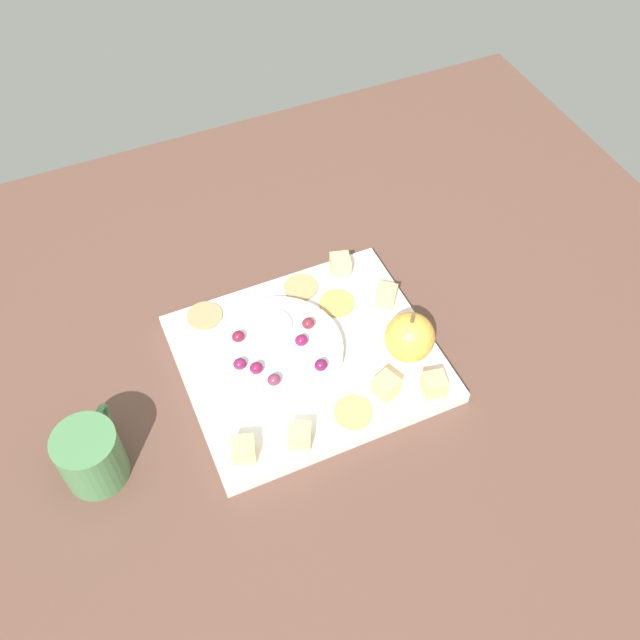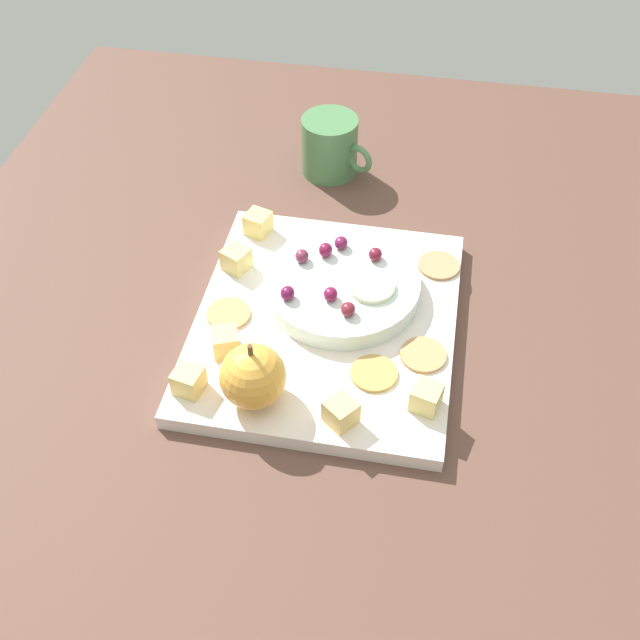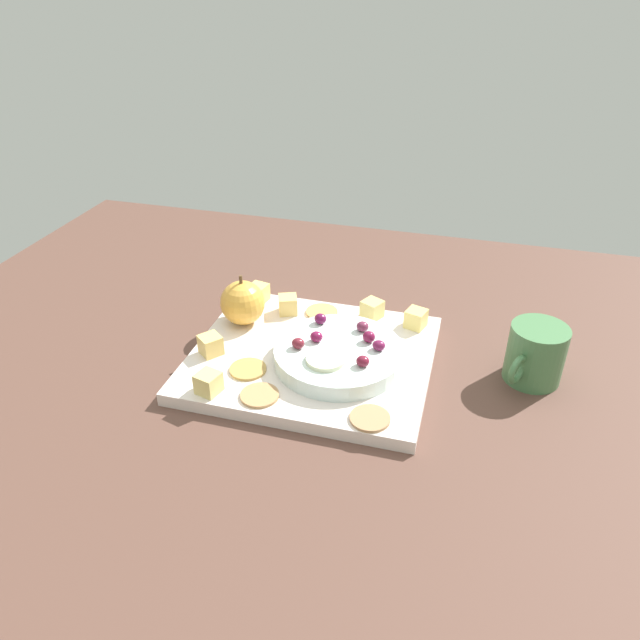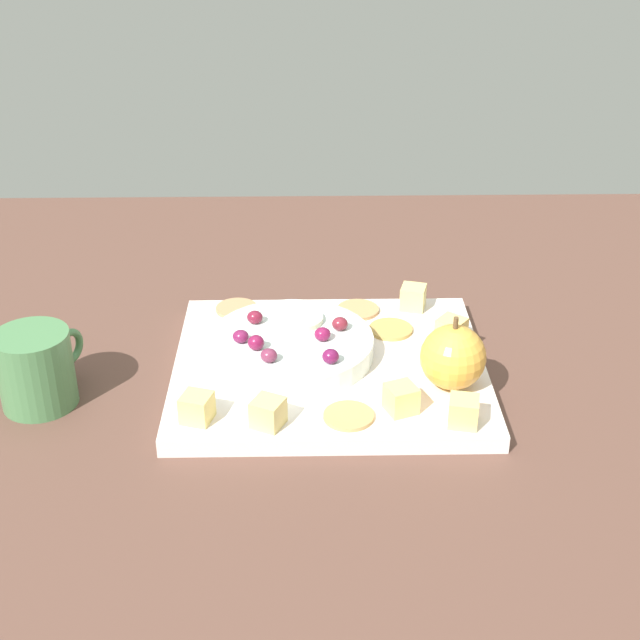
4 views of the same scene
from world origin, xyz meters
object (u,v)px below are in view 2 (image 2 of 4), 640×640
platter (326,323)px  cracker_3 (424,351)px  grape_5 (348,309)px  apple_slice_0 (372,287)px  cheese_cube_5 (258,223)px  grape_3 (375,254)px  cheese_cube_0 (225,342)px  cracker_1 (374,373)px  grape_4 (302,256)px  grape_1 (331,294)px  cracker_0 (229,314)px  cracker_2 (439,265)px  grape_6 (287,293)px  grape_0 (326,250)px  cheese_cube_4 (236,259)px  cheese_cube_2 (341,412)px  serving_dish (342,286)px  cheese_cube_3 (188,380)px  cheese_cube_1 (426,397)px  grape_2 (341,243)px  cup (330,146)px  apple_whole (253,376)px

platter → cracker_3: size_ratio=6.69×
cracker_3 → grape_5: grape_5 is taller
platter → apple_slice_0: size_ratio=6.36×
cheese_cube_5 → grape_3: bearing=-108.1°
cheese_cube_0 → cracker_1: bearing=-91.6°
apple_slice_0 → grape_4: bearing=70.0°
cracker_3 → apple_slice_0: (6.36, 6.55, 2.39)cm
grape_1 → cracker_0: bearing=101.7°
cracker_1 → grape_3: (15.20, 2.03, 2.82)cm
cracker_2 → grape_4: grape_4 is taller
grape_6 → apple_slice_0: size_ratio=0.33×
grape_0 → cracker_1: bearing=-152.4°
cheese_cube_4 → apple_slice_0: apple_slice_0 is taller
cheese_cube_4 → cheese_cube_2: bearing=-141.6°
serving_dish → grape_0: grape_0 is taller
cheese_cube_2 → grape_6: (13.57, 8.15, 1.68)cm
apple_slice_0 → cracker_1: bearing=-170.4°
cheese_cube_3 → grape_5: grape_5 is taller
cheese_cube_5 → grape_5: 19.56cm
cheese_cube_1 → grape_1: size_ratio=1.59×
cracker_1 → grape_3: size_ratio=2.84×
cheese_cube_1 → cheese_cube_5: (23.20, 22.68, 0.00)cm
cheese_cube_4 → grape_2: 12.39cm
cracker_0 → cup: 31.88cm
grape_4 → grape_3: bearing=-77.7°
serving_dish → grape_5: bearing=-164.1°
cracker_2 → cracker_1: bearing=163.2°
grape_0 → apple_slice_0: (-4.51, -6.00, -0.52)cm
grape_0 → serving_dish: bearing=-144.9°
platter → cracker_2: 15.84cm
cheese_cube_0 → cheese_cube_4: bearing=9.6°
serving_dish → cracker_3: (-7.28, -10.03, -0.94)cm
serving_dish → grape_2: bearing=10.6°
cracker_1 → cheese_cube_4: bearing=53.7°
cheese_cube_4 → grape_6: (-6.15, -7.49, 1.68)cm
apple_slice_0 → cheese_cube_0: bearing=124.8°
cracker_3 → cheese_cube_1: bearing=-173.7°
cheese_cube_1 → cracker_3: bearing=6.3°
apple_whole → cracker_2: 28.57cm
serving_dish → grape_3: (3.97, -3.20, 1.88)cm
grape_3 → cup: cup is taller
apple_whole → cracker_3: (9.08, -16.25, -3.14)cm
cheese_cube_0 → grape_0: 16.61cm
cracker_0 → cheese_cube_0: bearing=-167.6°
grape_1 → grape_0: bearing=14.5°
grape_0 → grape_2: bearing=-42.4°
grape_2 → grape_4: (-3.09, 4.02, 0.03)cm
platter → serving_dish: 4.72cm
cheese_cube_1 → grape_0: grape_0 is taller
cheese_cube_4 → cracker_0: 7.88cm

